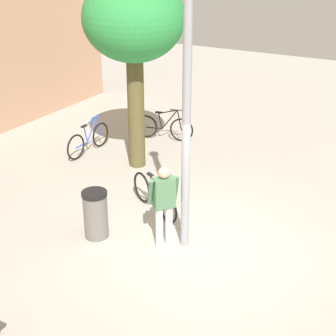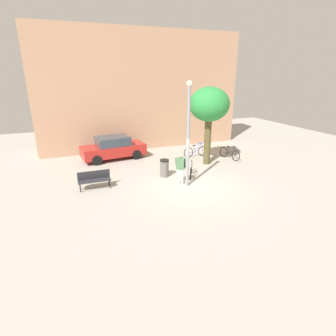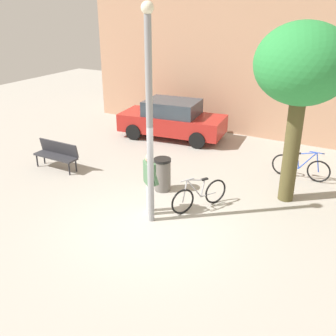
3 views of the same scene
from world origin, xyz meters
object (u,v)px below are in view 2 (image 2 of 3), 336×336
Objects in this scene: lamppost at (188,131)px; bicycle_silver at (191,170)px; bicycle_black at (230,153)px; plaza_tree at (209,106)px; bicycle_blue at (196,151)px; parked_car_red at (113,148)px; person_by_lamppost at (181,167)px; park_bench at (94,178)px; trash_bin at (164,168)px.

bicycle_silver is at bearing 55.52° from lamppost.
plaza_tree is at bearing -170.62° from bicycle_black.
bicycle_blue is at bearing 88.37° from plaza_tree.
lamppost is at bearing -66.09° from parked_car_red.
bicycle_black is at bearing 34.18° from lamppost.
bicycle_blue is at bearing 54.20° from person_by_lamppost.
park_bench is at bearing -168.44° from plaza_tree.
bicycle_silver is 3.87m from bicycle_blue.
parked_car_red is (-3.49, 4.89, 0.39)m from bicycle_silver.
park_bench is at bearing 162.96° from lamppost.
parked_car_red is 4.86m from trash_bin.
plaza_tree reaches higher than park_bench.
park_bench is 0.89× the size of bicycle_blue.
park_bench is at bearing -168.90° from bicycle_black.
lamppost reaches higher than plaza_tree.
bicycle_black is (1.96, 0.32, -3.30)m from plaza_tree.
person_by_lamppost is 6.24m from parked_car_red.
bicycle_blue is at bearing -15.95° from parked_car_red.
park_bench is 5.32m from bicycle_silver.
person_by_lamppost reaches higher than trash_bin.
lamppost reaches higher than bicycle_blue.
bicycle_blue reaches higher than park_bench.
bicycle_black is (3.89, 2.01, 0.00)m from bicycle_silver.
bicycle_silver is 4.38m from bicycle_black.
plaza_tree is 2.72× the size of bicycle_black.
lamppost is at bearing -55.17° from person_by_lamppost.
lamppost is 5.26m from park_bench.
bicycle_blue is 2.32m from bicycle_black.
plaza_tree is (2.73, 2.86, 0.81)m from lamppost.
plaza_tree is 6.93m from parked_car_red.
bicycle_black is 0.40× the size of parked_car_red.
bicycle_black is (4.92, 2.86, -0.58)m from person_by_lamppost.
person_by_lamppost is at bearing 124.83° from lamppost.
trash_bin is (-3.40, -2.83, 0.12)m from bicycle_blue.
parked_car_red is at bearing 158.71° from bicycle_black.
bicycle_silver is 1.62× the size of trash_bin.
bicycle_silver is (5.31, -0.21, -0.16)m from park_bench.
park_bench is 7.92m from bicycle_blue.
parked_car_red is (-2.46, 5.73, -0.19)m from person_by_lamppost.
bicycle_black is 5.53m from trash_bin.
bicycle_black is 7.93m from parked_car_red.
lamppost is at bearing -124.48° from bicycle_silver.
lamppost is 2.89× the size of bicycle_blue.
parked_car_red is (-5.46, 1.56, 0.39)m from bicycle_blue.
person_by_lamppost is 5.72m from bicycle_black.
trash_bin reaches higher than bicycle_blue.
plaza_tree is at bearing 40.55° from person_by_lamppost.
park_bench is 1.61× the size of trash_bin.
bicycle_black is at bearing 15.94° from trash_bin.
plaza_tree is 4.77m from trash_bin.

